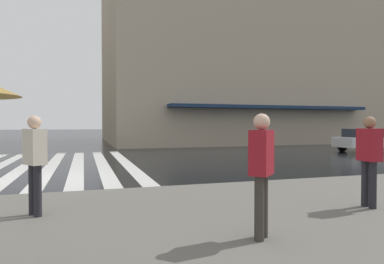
% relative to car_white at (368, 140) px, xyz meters
% --- Properties ---
extents(ground_plane, '(220.00, 220.00, 0.00)m').
position_rel_car_white_xyz_m(ground_plane, '(-5.50, 17.95, -0.76)').
color(ground_plane, black).
extents(zebra_crossing, '(13.00, 7.50, 0.01)m').
position_rel_car_white_xyz_m(zebra_crossing, '(-1.50, 18.41, -0.75)').
color(zebra_crossing, silver).
rests_on(zebra_crossing, ground_plane).
extents(haussmann_block_corner, '(20.18, 23.45, 22.82)m').
position_rel_car_white_xyz_m(haussmann_block_corner, '(16.48, 2.80, 10.41)').
color(haussmann_block_corner, tan).
rests_on(haussmann_block_corner, ground_plane).
extents(car_white, '(1.85, 4.10, 1.41)m').
position_rel_car_white_xyz_m(car_white, '(0.00, 0.00, 0.00)').
color(car_white, silver).
rests_on(car_white, ground_plane).
extents(pedestrian_in_red_jacket, '(0.40, 0.24, 1.68)m').
position_rel_car_white_xyz_m(pedestrian_in_red_jacket, '(-11.79, 11.64, 0.38)').
color(pedestrian_in_red_jacket, maroon).
rests_on(pedestrian_in_red_jacket, sidewalk_pavement).
extents(pedestrian_approaching_kerb, '(0.45, 0.45, 1.68)m').
position_rel_car_white_xyz_m(pedestrian_approaching_kerb, '(-12.75, 14.39, 0.38)').
color(pedestrian_approaching_kerb, maroon).
rests_on(pedestrian_approaching_kerb, sidewalk_pavement).
extents(pedestrian_by_billboard, '(0.47, 0.42, 1.68)m').
position_rel_car_white_xyz_m(pedestrian_by_billboard, '(-10.56, 17.44, 0.38)').
color(pedestrian_by_billboard, beige).
rests_on(pedestrian_by_billboard, sidewalk_pavement).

